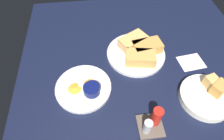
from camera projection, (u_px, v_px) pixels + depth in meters
ground_plane at (141, 66)px, 88.00cm from camera, size 110.00×110.00×3.00cm
plate_sandwich_main at (136, 54)px, 89.50cm from camera, size 27.10×27.10×1.60cm
sandwich_half_near at (140, 57)px, 83.90cm from camera, size 14.32×9.86×4.80cm
sandwich_half_far at (147, 47)px, 87.78cm from camera, size 14.23×9.63×4.80cm
sandwich_half_extra at (133, 41)px, 90.08cm from camera, size 15.06×13.02×4.80cm
ramekin_dark_sauce at (134, 41)px, 91.26cm from camera, size 7.91×7.91×3.22cm
spoon_by_dark_ramekin at (138, 52)px, 88.73cm from camera, size 2.72×9.96×0.80cm
plate_chips_companion at (83, 88)px, 77.74cm from camera, size 22.77×22.77×1.60cm
ramekin_light_gravy at (92, 89)px, 74.21cm from camera, size 6.62×6.62×3.32cm
spoon_by_gravy_ramekin at (94, 89)px, 76.00cm from camera, size 9.66×5.21×0.80cm
plantain_chip_scatter at (88, 89)px, 76.17cm from camera, size 14.32×11.06×0.60cm
bread_basket_rear at (207, 95)px, 73.97cm from camera, size 20.22×20.22×7.96cm
condiment_caddy at (152, 122)px, 65.91cm from camera, size 9.00×9.00×9.50cm
paper_napkin_folded at (191, 62)px, 87.10cm from camera, size 11.94×10.18×0.40cm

